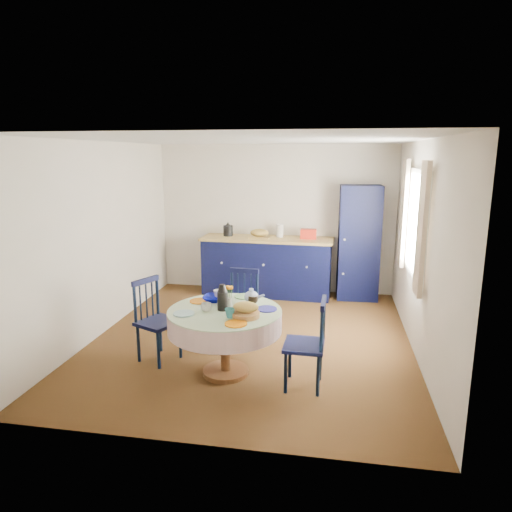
% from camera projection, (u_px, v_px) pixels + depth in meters
% --- Properties ---
extents(floor, '(4.50, 4.50, 0.00)m').
position_uv_depth(floor, '(252.00, 338.00, 5.91)').
color(floor, black).
rests_on(floor, ground).
extents(ceiling, '(4.50, 4.50, 0.00)m').
position_uv_depth(ceiling, '(252.00, 140.00, 5.36)').
color(ceiling, white).
rests_on(ceiling, wall_back).
extents(wall_back, '(4.00, 0.02, 2.50)m').
position_uv_depth(wall_back, '(275.00, 219.00, 7.80)').
color(wall_back, silver).
rests_on(wall_back, floor).
extents(wall_left, '(0.02, 4.50, 2.50)m').
position_uv_depth(wall_left, '(102.00, 239.00, 5.97)').
color(wall_left, silver).
rests_on(wall_left, floor).
extents(wall_right, '(0.02, 4.50, 2.50)m').
position_uv_depth(wall_right, '(421.00, 250.00, 5.30)').
color(wall_right, silver).
rests_on(wall_right, floor).
extents(window, '(0.10, 1.74, 1.45)m').
position_uv_depth(window, '(414.00, 222.00, 5.54)').
color(window, white).
rests_on(window, wall_right).
extents(kitchen_counter, '(2.21, 0.75, 1.21)m').
position_uv_depth(kitchen_counter, '(267.00, 265.00, 7.70)').
color(kitchen_counter, black).
rests_on(kitchen_counter, floor).
extents(pantry_cabinet, '(0.67, 0.50, 1.86)m').
position_uv_depth(pantry_cabinet, '(359.00, 243.00, 7.39)').
color(pantry_cabinet, black).
rests_on(pantry_cabinet, floor).
extents(dining_table, '(1.21, 1.21, 1.01)m').
position_uv_depth(dining_table, '(226.00, 321.00, 4.83)').
color(dining_table, brown).
rests_on(dining_table, floor).
extents(chair_left, '(0.54, 0.55, 0.95)m').
position_uv_depth(chair_left, '(156.00, 320.00, 5.23)').
color(chair_left, black).
rests_on(chair_left, floor).
extents(chair_far, '(0.43, 0.42, 0.92)m').
position_uv_depth(chair_far, '(242.00, 306.00, 5.73)').
color(chair_far, black).
rests_on(chair_far, floor).
extents(chair_right, '(0.41, 0.43, 0.94)m').
position_uv_depth(chair_right, '(308.00, 343.00, 4.59)').
color(chair_right, black).
rests_on(chair_right, floor).
extents(mug_a, '(0.11, 0.11, 0.09)m').
position_uv_depth(mug_a, '(206.00, 307.00, 4.76)').
color(mug_a, silver).
rests_on(mug_a, dining_table).
extents(mug_b, '(0.10, 0.10, 0.10)m').
position_uv_depth(mug_b, '(230.00, 313.00, 4.57)').
color(mug_b, teal).
rests_on(mug_b, dining_table).
extents(mug_c, '(0.11, 0.11, 0.09)m').
position_uv_depth(mug_c, '(253.00, 300.00, 5.01)').
color(mug_c, black).
rests_on(mug_c, dining_table).
extents(mug_d, '(0.10, 0.10, 0.10)m').
position_uv_depth(mug_d, '(218.00, 294.00, 5.19)').
color(mug_d, silver).
rests_on(mug_d, dining_table).
extents(cobalt_bowl, '(0.26, 0.26, 0.06)m').
position_uv_depth(cobalt_bowl, '(215.00, 299.00, 5.08)').
color(cobalt_bowl, '#04086A').
rests_on(cobalt_bowl, dining_table).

